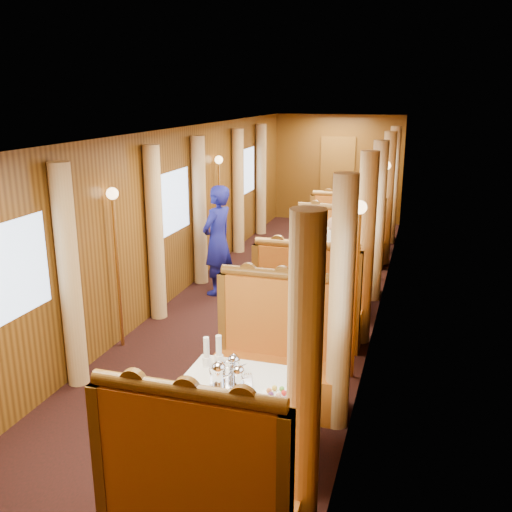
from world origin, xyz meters
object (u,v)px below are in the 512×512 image
at_px(banquette_near_fwd, 200,498).
at_px(teapot_left, 219,376).
at_px(banquette_near_aft, 277,363).
at_px(rose_vase_far, 358,203).
at_px(tea_tray, 231,382).
at_px(banquette_far_fwd, 347,241).
at_px(passenger, 333,248).
at_px(table_near, 247,422).
at_px(teapot_back, 234,367).
at_px(banquette_mid_aft, 334,264).
at_px(teapot_right, 238,378).
at_px(table_far, 354,231).
at_px(rose_vase_mid, 324,249).
at_px(banquette_far_aft, 361,218).
at_px(banquette_mid_fwd, 308,310).
at_px(table_mid, 322,288).
at_px(steward, 218,240).
at_px(fruit_plate, 276,394).

relative_size(banquette_near_fwd, teapot_left, 7.25).
distance_m(banquette_near_aft, rose_vase_far, 6.04).
distance_m(banquette_near_aft, tea_tray, 1.13).
bearing_deg(banquette_far_fwd, passenger, -90.00).
xyz_separation_m(table_near, teapot_back, (-0.13, 0.07, 0.44)).
bearing_deg(banquette_near_fwd, banquette_mid_aft, 90.00).
bearing_deg(teapot_back, banquette_near_fwd, -86.26).
bearing_deg(table_near, teapot_right, -112.25).
height_order(table_near, table_far, same).
relative_size(tea_tray, teapot_right, 2.08).
relative_size(table_near, rose_vase_mid, 2.92).
bearing_deg(banquette_far_aft, banquette_mid_fwd, -90.00).
bearing_deg(banquette_mid_fwd, table_mid, 90.00).
xyz_separation_m(table_near, banquette_far_fwd, (0.00, 5.99, 0.05)).
bearing_deg(table_near, steward, 113.47).
bearing_deg(passenger, table_far, 90.00).
xyz_separation_m(banquette_mid_fwd, rose_vase_far, (0.04, 4.55, 0.50)).
xyz_separation_m(tea_tray, rose_vase_far, (0.15, 7.10, 0.17)).
bearing_deg(teapot_right, banquette_near_aft, 108.53).
height_order(banquette_near_fwd, tea_tray, banquette_near_fwd).
bearing_deg(tea_tray, table_mid, 88.22).
bearing_deg(teapot_left, banquette_near_fwd, -59.78).
distance_m(banquette_far_aft, rose_vase_mid, 4.52).
distance_m(banquette_near_fwd, teapot_right, 1.00).
height_order(banquette_near_fwd, banquette_mid_fwd, same).
relative_size(banquette_near_aft, banquette_mid_fwd, 1.00).
height_order(banquette_mid_aft, banquette_far_aft, same).
bearing_deg(fruit_plate, table_far, 92.34).
xyz_separation_m(table_mid, steward, (-1.68, 0.37, 0.46)).
xyz_separation_m(table_mid, teapot_left, (-0.19, -3.62, 0.45)).
relative_size(banquette_near_fwd, tea_tray, 3.94).
distance_m(banquette_near_fwd, table_mid, 4.51).
bearing_deg(banquette_near_fwd, teapot_right, 92.30).
xyz_separation_m(banquette_near_fwd, table_mid, (0.00, 4.51, -0.05)).
bearing_deg(rose_vase_far, table_far, -136.78).
distance_m(banquette_near_aft, passenger, 3.29).
relative_size(rose_vase_mid, passenger, 0.47).
xyz_separation_m(table_far, steward, (-1.68, -3.13, 0.46)).
bearing_deg(fruit_plate, rose_vase_mid, 94.49).
bearing_deg(rose_vase_mid, tea_tray, -91.84).
relative_size(table_far, passenger, 1.38).
distance_m(banquette_near_aft, steward, 3.34).
xyz_separation_m(banquette_near_fwd, banquette_far_fwd, (0.00, 7.00, 0.00)).
bearing_deg(banquette_near_aft, banquette_far_fwd, 90.00).
xyz_separation_m(teapot_left, teapot_back, (0.06, 0.19, -0.01)).
bearing_deg(steward, rose_vase_mid, 94.03).
bearing_deg(table_mid, teapot_back, -92.18).
relative_size(banquette_near_aft, teapot_back, 8.00).
relative_size(teapot_left, fruit_plate, 0.78).
distance_m(tea_tray, rose_vase_mid, 3.59).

